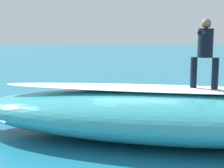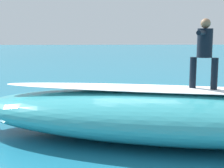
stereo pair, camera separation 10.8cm
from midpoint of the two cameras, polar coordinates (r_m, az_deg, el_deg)
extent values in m
plane|color=teal|center=(9.62, 3.30, -6.16)|extent=(120.00, 120.00, 0.00)
ellipsoid|color=teal|center=(7.89, 9.75, -5.29)|extent=(9.97, 5.19, 1.16)
ellipsoid|color=white|center=(7.77, 9.87, -0.85)|extent=(8.12, 2.93, 0.08)
ellipsoid|color=yellow|center=(7.79, 15.81, -1.05)|extent=(1.86, 1.29, 0.07)
cylinder|color=black|center=(7.78, 14.21, 1.92)|extent=(0.15, 0.15, 0.71)
cylinder|color=black|center=(7.70, 17.66, 1.70)|extent=(0.15, 0.15, 0.71)
cylinder|color=black|center=(7.69, 16.14, 6.82)|extent=(0.46, 0.46, 0.64)
sphere|color=#936B4C|center=(7.69, 16.28, 10.04)|extent=(0.22, 0.22, 0.22)
cylinder|color=black|center=(7.23, 15.61, 8.52)|extent=(0.36, 0.56, 0.10)
cylinder|color=black|center=(8.14, 16.75, 8.48)|extent=(0.36, 0.56, 0.10)
ellipsoid|color=#33B2D1|center=(11.69, -9.94, -3.39)|extent=(0.93, 2.49, 0.07)
cylinder|color=black|center=(11.66, -9.96, -2.51)|extent=(0.42, 0.87, 0.29)
sphere|color=tan|center=(12.15, -10.04, -1.77)|extent=(0.21, 0.21, 0.21)
cylinder|color=black|center=(10.93, -9.38, -3.69)|extent=(0.24, 0.71, 0.13)
cylinder|color=black|center=(10.92, -10.28, -3.72)|extent=(0.24, 0.71, 0.13)
ellipsoid|color=white|center=(9.79, 14.62, -5.86)|extent=(0.92, 0.97, 0.10)
ellipsoid|color=white|center=(9.30, -4.31, -6.31)|extent=(1.08, 1.16, 0.12)
camera|label=1|loc=(0.05, -89.67, 0.05)|focal=52.87mm
camera|label=2|loc=(0.05, 90.33, -0.05)|focal=52.87mm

